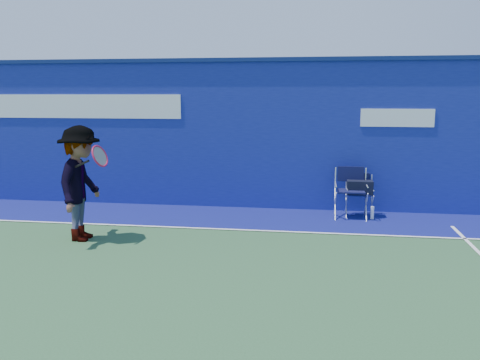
# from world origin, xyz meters

# --- Properties ---
(ground) EXTENTS (80.00, 80.00, 0.00)m
(ground) POSITION_xyz_m (0.00, 0.00, 0.00)
(ground) COLOR #2A502E
(ground) RESTS_ON ground
(stadium_wall) EXTENTS (24.00, 0.50, 3.08)m
(stadium_wall) POSITION_xyz_m (-0.00, 5.20, 1.55)
(stadium_wall) COLOR navy
(stadium_wall) RESTS_ON ground
(out_of_bounds_strip) EXTENTS (24.00, 1.80, 0.01)m
(out_of_bounds_strip) POSITION_xyz_m (0.00, 4.10, 0.00)
(out_of_bounds_strip) COLOR navy
(out_of_bounds_strip) RESTS_ON ground
(court_lines) EXTENTS (24.00, 12.00, 0.01)m
(court_lines) POSITION_xyz_m (0.00, 0.60, 0.01)
(court_lines) COLOR white
(court_lines) RESTS_ON out_of_bounds_strip
(directors_chair_left) EXTENTS (0.49, 0.45, 0.83)m
(directors_chair_left) POSITION_xyz_m (2.90, 4.59, 0.35)
(directors_chair_left) COLOR silver
(directors_chair_left) RESTS_ON ground
(directors_chair_right) EXTENTS (0.58, 0.52, 0.97)m
(directors_chair_right) POSITION_xyz_m (2.73, 4.43, 0.30)
(directors_chair_right) COLOR silver
(directors_chair_right) RESTS_ON ground
(water_bottle) EXTENTS (0.07, 0.07, 0.25)m
(water_bottle) POSITION_xyz_m (3.14, 4.37, 0.12)
(water_bottle) COLOR white
(water_bottle) RESTS_ON ground
(tennis_player) EXTENTS (0.90, 1.25, 1.87)m
(tennis_player) POSITION_xyz_m (-1.70, 2.28, 0.93)
(tennis_player) COLOR #EA4738
(tennis_player) RESTS_ON ground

